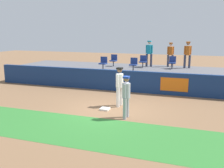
{
  "coord_description": "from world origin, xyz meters",
  "views": [
    {
      "loc": [
        3.73,
        -10.25,
        3.45
      ],
      "look_at": [
        -0.13,
        0.98,
        1.0
      ],
      "focal_mm": 40.33,
      "sensor_mm": 36.0,
      "label": 1
    }
  ],
  "objects_px": {
    "seat_front_center": "(134,64)",
    "seat_back_left": "(114,60)",
    "seat_back_center": "(143,61)",
    "spectator_capped": "(188,53)",
    "player_runner_visitor": "(126,94)",
    "player_fielder_home": "(120,84)",
    "spectator_casual": "(149,52)",
    "first_base": "(105,109)",
    "seat_back_right": "(172,62)",
    "seat_front_left": "(103,62)",
    "spectator_hooded": "(170,53)"
  },
  "relations": [
    {
      "from": "seat_back_left",
      "to": "player_runner_visitor",
      "type": "bearing_deg",
      "value": -67.99
    },
    {
      "from": "first_base",
      "to": "spectator_casual",
      "type": "bearing_deg",
      "value": 86.13
    },
    {
      "from": "seat_back_center",
      "to": "spectator_hooded",
      "type": "relative_size",
      "value": 0.49
    },
    {
      "from": "seat_back_center",
      "to": "spectator_capped",
      "type": "relative_size",
      "value": 0.47
    },
    {
      "from": "seat_back_center",
      "to": "spectator_capped",
      "type": "xyz_separation_m",
      "value": [
        2.93,
        0.68,
        0.57
      ]
    },
    {
      "from": "player_runner_visitor",
      "to": "player_fielder_home",
      "type": "bearing_deg",
      "value": -150.02
    },
    {
      "from": "seat_back_left",
      "to": "spectator_capped",
      "type": "xyz_separation_m",
      "value": [
        5.1,
        0.68,
        0.57
      ]
    },
    {
      "from": "seat_front_center",
      "to": "seat_back_left",
      "type": "bearing_deg",
      "value": 137.12
    },
    {
      "from": "first_base",
      "to": "seat_front_left",
      "type": "relative_size",
      "value": 0.48
    },
    {
      "from": "player_fielder_home",
      "to": "seat_front_left",
      "type": "distance_m",
      "value": 5.13
    },
    {
      "from": "player_runner_visitor",
      "to": "spectator_capped",
      "type": "bearing_deg",
      "value": 171.31
    },
    {
      "from": "player_runner_visitor",
      "to": "seat_back_center",
      "type": "distance_m",
      "value": 7.9
    },
    {
      "from": "player_runner_visitor",
      "to": "seat_front_center",
      "type": "xyz_separation_m",
      "value": [
        -1.22,
        6.02,
        0.49
      ]
    },
    {
      "from": "player_fielder_home",
      "to": "spectator_capped",
      "type": "distance_m",
      "value": 7.51
    },
    {
      "from": "seat_back_left",
      "to": "seat_back_center",
      "type": "height_order",
      "value": "same"
    },
    {
      "from": "seat_front_left",
      "to": "spectator_casual",
      "type": "relative_size",
      "value": 0.46
    },
    {
      "from": "spectator_casual",
      "to": "seat_back_right",
      "type": "bearing_deg",
      "value": 166.49
    },
    {
      "from": "player_runner_visitor",
      "to": "spectator_hooded",
      "type": "relative_size",
      "value": 1.02
    },
    {
      "from": "spectator_hooded",
      "to": "spectator_casual",
      "type": "bearing_deg",
      "value": 2.7
    },
    {
      "from": "first_base",
      "to": "seat_front_center",
      "type": "bearing_deg",
      "value": 90.14
    },
    {
      "from": "player_fielder_home",
      "to": "spectator_casual",
      "type": "xyz_separation_m",
      "value": [
        0.07,
        6.86,
        1.02
      ]
    },
    {
      "from": "player_fielder_home",
      "to": "first_base",
      "type": "bearing_deg",
      "value": -21.2
    },
    {
      "from": "seat_front_left",
      "to": "seat_back_right",
      "type": "xyz_separation_m",
      "value": [
        4.29,
        1.8,
        -0.0
      ]
    },
    {
      "from": "first_base",
      "to": "player_runner_visitor",
      "type": "bearing_deg",
      "value": -32.37
    },
    {
      "from": "first_base",
      "to": "seat_back_center",
      "type": "relative_size",
      "value": 0.48
    },
    {
      "from": "player_runner_visitor",
      "to": "seat_back_left",
      "type": "height_order",
      "value": "seat_back_left"
    },
    {
      "from": "player_fielder_home",
      "to": "seat_front_center",
      "type": "distance_m",
      "value": 4.5
    },
    {
      "from": "seat_front_left",
      "to": "spectator_hooded",
      "type": "distance_m",
      "value": 4.96
    },
    {
      "from": "seat_back_left",
      "to": "seat_back_center",
      "type": "relative_size",
      "value": 1.0
    },
    {
      "from": "first_base",
      "to": "seat_back_center",
      "type": "distance_m",
      "value": 7.21
    },
    {
      "from": "seat_back_center",
      "to": "spectator_capped",
      "type": "bearing_deg",
      "value": 13.12
    },
    {
      "from": "player_fielder_home",
      "to": "seat_front_center",
      "type": "bearing_deg",
      "value": -165.78
    },
    {
      "from": "seat_back_center",
      "to": "seat_front_center",
      "type": "height_order",
      "value": "same"
    },
    {
      "from": "player_fielder_home",
      "to": "spectator_capped",
      "type": "xyz_separation_m",
      "value": [
        2.7,
        6.94,
        1.0
      ]
    },
    {
      "from": "first_base",
      "to": "seat_back_right",
      "type": "bearing_deg",
      "value": 72.49
    },
    {
      "from": "first_base",
      "to": "seat_front_center",
      "type": "distance_m",
      "value": 5.45
    },
    {
      "from": "seat_back_left",
      "to": "spectator_hooded",
      "type": "distance_m",
      "value": 4.09
    },
    {
      "from": "seat_back_right",
      "to": "spectator_hooded",
      "type": "bearing_deg",
      "value": 103.92
    },
    {
      "from": "player_fielder_home",
      "to": "spectator_casual",
      "type": "height_order",
      "value": "spectator_casual"
    },
    {
      "from": "player_runner_visitor",
      "to": "seat_front_center",
      "type": "height_order",
      "value": "seat_front_center"
    },
    {
      "from": "player_runner_visitor",
      "to": "seat_front_center",
      "type": "distance_m",
      "value": 6.16
    },
    {
      "from": "player_fielder_home",
      "to": "seat_back_left",
      "type": "relative_size",
      "value": 2.21
    },
    {
      "from": "spectator_capped",
      "to": "seat_back_right",
      "type": "bearing_deg",
      "value": 21.37
    },
    {
      "from": "player_fielder_home",
      "to": "seat_back_center",
      "type": "relative_size",
      "value": 2.21
    },
    {
      "from": "seat_front_left",
      "to": "seat_back_right",
      "type": "bearing_deg",
      "value": 22.75
    },
    {
      "from": "spectator_capped",
      "to": "spectator_casual",
      "type": "relative_size",
      "value": 0.98
    },
    {
      "from": "seat_back_center",
      "to": "seat_back_right",
      "type": "bearing_deg",
      "value": -0.01
    },
    {
      "from": "spectator_capped",
      "to": "seat_front_center",
      "type": "bearing_deg",
      "value": 23.04
    },
    {
      "from": "player_fielder_home",
      "to": "seat_back_left",
      "type": "xyz_separation_m",
      "value": [
        -2.4,
        6.25,
        0.43
      ]
    },
    {
      "from": "seat_front_left",
      "to": "seat_front_center",
      "type": "height_order",
      "value": "same"
    }
  ]
}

